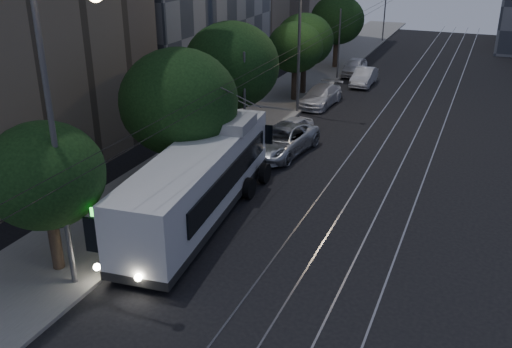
{
  "coord_description": "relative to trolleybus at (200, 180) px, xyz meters",
  "views": [
    {
      "loc": [
        7.16,
        -18.07,
        12.0
      ],
      "look_at": [
        -1.56,
        2.73,
        2.35
      ],
      "focal_mm": 40.0,
      "sensor_mm": 36.0,
      "label": 1
    }
  ],
  "objects": [
    {
      "name": "tram_rails",
      "position": [
        6.6,
        17.62,
        -1.76
      ],
      "size": [
        4.52,
        90.0,
        0.02
      ],
      "color": "gray",
      "rests_on": "ground"
    },
    {
      "name": "tree_1",
      "position": [
        -2.4,
        2.56,
        2.66
      ],
      "size": [
        5.74,
        5.74,
        7.02
      ],
      "color": "black",
      "rests_on": "ground"
    },
    {
      "name": "streetlamp_far",
      "position": [
        -0.75,
        16.83,
        4.96
      ],
      "size": [
        2.69,
        0.44,
        11.3
      ],
      "color": "#5A5A5D",
      "rests_on": "ground"
    },
    {
      "name": "car_white_a",
      "position": [
        0.21,
        11.62,
        -1.15
      ],
      "size": [
        2.25,
        3.88,
        1.24
      ],
      "primitive_type": "imported",
      "rotation": [
        0.0,
        0.0,
        -0.23
      ],
      "color": "silver",
      "rests_on": "ground"
    },
    {
      "name": "tree_0",
      "position": [
        -2.9,
        -6.17,
        2.2
      ],
      "size": [
        4.31,
        4.31,
        5.92
      ],
      "color": "black",
      "rests_on": "ground"
    },
    {
      "name": "car_white_b",
      "position": [
        -0.2,
        19.3,
        -1.04
      ],
      "size": [
        2.43,
        5.16,
        1.46
      ],
      "primitive_type": "imported",
      "rotation": [
        0.0,
        0.0,
        -0.08
      ],
      "color": "silver",
      "rests_on": "ground"
    },
    {
      "name": "car_white_c",
      "position": [
        1.4,
        26.51,
        -1.05
      ],
      "size": [
        1.51,
        4.34,
        1.43
      ],
      "primitive_type": "imported",
      "rotation": [
        0.0,
        0.0,
        0.0
      ],
      "color": "silver",
      "rests_on": "ground"
    },
    {
      "name": "tree_4",
      "position": [
        -2.4,
        21.76,
        2.5
      ],
      "size": [
        4.47,
        4.47,
        6.3
      ],
      "color": "black",
      "rests_on": "ground"
    },
    {
      "name": "tree_2",
      "position": [
        -2.9,
        9.61,
        2.95
      ],
      "size": [
        5.65,
        5.65,
        7.28
      ],
      "color": "black",
      "rests_on": "ground"
    },
    {
      "name": "ground",
      "position": [
        4.1,
        -2.38,
        -1.77
      ],
      "size": [
        120.0,
        120.0,
        0.0
      ],
      "primitive_type": "plane",
      "color": "black",
      "rests_on": "ground"
    },
    {
      "name": "tree_3",
      "position": [
        -2.4,
        19.62,
        2.3
      ],
      "size": [
        4.13,
        4.13,
        5.95
      ],
      "color": "black",
      "rests_on": "ground"
    },
    {
      "name": "car_white_d",
      "position": [
        -0.2,
        29.82,
        -1.02
      ],
      "size": [
        1.93,
        4.46,
        1.5
      ],
      "primitive_type": "imported",
      "rotation": [
        0.0,
        0.0,
        0.04
      ],
      "color": "silver",
      "rests_on": "ground"
    },
    {
      "name": "trolleybus",
      "position": [
        0.0,
        0.0,
        0.0
      ],
      "size": [
        3.97,
        12.9,
        5.63
      ],
      "rotation": [
        0.0,
        0.0,
        0.1
      ],
      "color": "silver",
      "rests_on": "ground"
    },
    {
      "name": "streetlamp_near",
      "position": [
        -1.27,
        -6.73,
        4.74
      ],
      "size": [
        2.61,
        0.44,
        10.88
      ],
      "color": "#5A5A5D",
      "rests_on": "ground"
    },
    {
      "name": "pickup_silver",
      "position": [
        0.6,
        8.83,
        -0.97
      ],
      "size": [
        3.37,
        6.06,
        1.6
      ],
      "primitive_type": "imported",
      "rotation": [
        0.0,
        0.0,
        -0.13
      ],
      "color": "#B7BAC0",
      "rests_on": "ground"
    },
    {
      "name": "overhead_wires",
      "position": [
        -0.87,
        17.62,
        1.7
      ],
      "size": [
        2.23,
        90.0,
        6.0
      ],
      "color": "black",
      "rests_on": "ground"
    },
    {
      "name": "tree_5",
      "position": [
        -2.57,
        31.78,
        2.7
      ],
      "size": [
        4.93,
        4.93,
        6.7
      ],
      "color": "black",
      "rests_on": "ground"
    },
    {
      "name": "sidewalk",
      "position": [
        -3.4,
        17.62,
        -1.69
      ],
      "size": [
        5.0,
        90.0,
        0.15
      ],
      "primitive_type": "cube",
      "color": "slate",
      "rests_on": "ground"
    }
  ]
}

